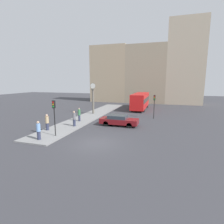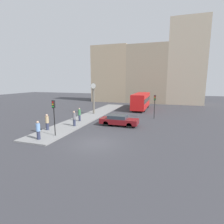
# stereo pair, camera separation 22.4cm
# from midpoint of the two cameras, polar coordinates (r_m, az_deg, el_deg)

# --- Properties ---
(ground_plane) EXTENTS (120.00, 120.00, 0.00)m
(ground_plane) POSITION_cam_midpoint_polar(r_m,az_deg,el_deg) (16.03, -5.60, -10.15)
(ground_plane) COLOR #38383D
(sidewalk_corner) EXTENTS (3.55, 26.74, 0.13)m
(sidewalk_corner) POSITION_cam_midpoint_polar(r_m,az_deg,el_deg) (28.22, -7.07, -1.18)
(sidewalk_corner) COLOR gray
(sidewalk_corner) RESTS_ON ground_plane
(building_row) EXTENTS (27.80, 5.00, 19.62)m
(building_row) POSITION_cam_midpoint_polar(r_m,az_deg,el_deg) (46.32, 11.29, 13.16)
(building_row) COLOR tan
(building_row) RESTS_ON ground_plane
(sedan_car) EXTENTS (4.75, 1.80, 1.33)m
(sedan_car) POSITION_cam_midpoint_polar(r_m,az_deg,el_deg) (21.91, 1.93, -2.70)
(sedan_car) COLOR maroon
(sedan_car) RESTS_ON ground_plane
(bus_distant) EXTENTS (2.47, 9.22, 3.12)m
(bus_distant) POSITION_cam_midpoint_polar(r_m,az_deg,el_deg) (35.02, 9.01, 3.77)
(bus_distant) COLOR red
(bus_distant) RESTS_ON ground_plane
(traffic_light_near) EXTENTS (0.26, 0.24, 3.55)m
(traffic_light_near) POSITION_cam_midpoint_polar(r_m,az_deg,el_deg) (18.01, -18.72, 0.44)
(traffic_light_near) COLOR black
(traffic_light_near) RESTS_ON sidewalk_corner
(traffic_light_far) EXTENTS (0.26, 0.24, 3.51)m
(traffic_light_far) POSITION_cam_midpoint_polar(r_m,az_deg,el_deg) (26.45, 13.41, 3.26)
(traffic_light_far) COLOR black
(traffic_light_far) RESTS_ON ground_plane
(street_clock) EXTENTS (0.93, 0.45, 5.08)m
(street_clock) POSITION_cam_midpoint_polar(r_m,az_deg,el_deg) (29.36, -6.42, 4.28)
(street_clock) COLOR #666056
(street_clock) RESTS_ON sidewalk_corner
(pedestrian_tan_coat) EXTENTS (0.38, 0.38, 1.78)m
(pedestrian_tan_coat) POSITION_cam_midpoint_polar(r_m,az_deg,el_deg) (20.75, -20.72, -3.13)
(pedestrian_tan_coat) COLOR #2D334C
(pedestrian_tan_coat) RESTS_ON sidewalk_corner
(pedestrian_grey_jacket) EXTENTS (0.37, 0.37, 1.85)m
(pedestrian_grey_jacket) POSITION_cam_midpoint_polar(r_m,az_deg,el_deg) (21.61, -12.54, -2.09)
(pedestrian_grey_jacket) COLOR #2D334C
(pedestrian_grey_jacket) RESTS_ON sidewalk_corner
(pedestrian_blue_stripe) EXTENTS (0.38, 0.38, 1.77)m
(pedestrian_blue_stripe) POSITION_cam_midpoint_polar(r_m,az_deg,el_deg) (17.69, -23.21, -5.55)
(pedestrian_blue_stripe) COLOR #2D334C
(pedestrian_blue_stripe) RESTS_ON sidewalk_corner
(pedestrian_green_hoodie) EXTENTS (0.35, 0.35, 1.79)m
(pedestrian_green_hoodie) POSITION_cam_midpoint_polar(r_m,az_deg,el_deg) (24.19, -10.91, -0.84)
(pedestrian_green_hoodie) COLOR #2D334C
(pedestrian_green_hoodie) RESTS_ON sidewalk_corner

